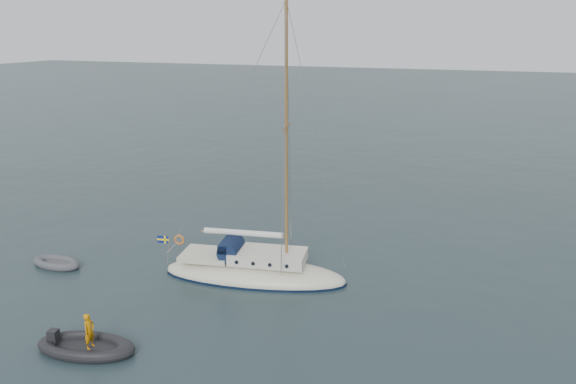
% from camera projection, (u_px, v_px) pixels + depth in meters
% --- Properties ---
extents(ground, '(300.00, 300.00, 0.00)m').
position_uv_depth(ground, '(272.00, 277.00, 27.70)').
color(ground, black).
rests_on(ground, ground).
extents(sailboat, '(9.56, 2.86, 13.61)m').
position_uv_depth(sailboat, '(254.00, 258.00, 27.35)').
color(sailboat, beige).
rests_on(sailboat, ground).
extents(dinghy, '(2.83, 1.28, 0.41)m').
position_uv_depth(dinghy, '(56.00, 263.00, 28.93)').
color(dinghy, '#444448').
rests_on(dinghy, ground).
extents(rib, '(3.93, 1.79, 1.61)m').
position_uv_depth(rib, '(86.00, 345.00, 21.29)').
color(rib, black).
rests_on(rib, ground).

